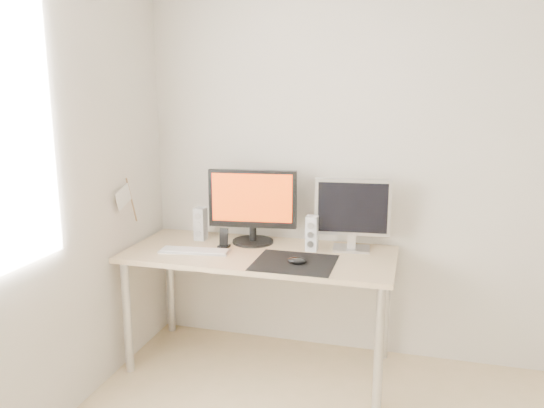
{
  "coord_description": "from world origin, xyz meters",
  "views": [
    {
      "loc": [
        -0.06,
        -1.53,
        1.67
      ],
      "look_at": [
        -0.87,
        1.46,
        1.01
      ],
      "focal_mm": 35.0,
      "sensor_mm": 36.0,
      "label": 1
    }
  ],
  "objects_px": {
    "second_monitor": "(353,211)",
    "speaker_right": "(312,233)",
    "keyboard": "(195,251)",
    "phone_dock": "(224,242)",
    "main_monitor": "(253,204)",
    "mouse": "(297,261)",
    "desk": "(260,264)",
    "speaker_left": "(200,224)"
  },
  "relations": [
    {
      "from": "second_monitor",
      "to": "desk",
      "type": "bearing_deg",
      "value": -160.34
    },
    {
      "from": "speaker_left",
      "to": "keyboard",
      "type": "relative_size",
      "value": 0.49
    },
    {
      "from": "speaker_right",
      "to": "second_monitor",
      "type": "bearing_deg",
      "value": 16.81
    },
    {
      "from": "mouse",
      "to": "phone_dock",
      "type": "distance_m",
      "value": 0.55
    },
    {
      "from": "desk",
      "to": "phone_dock",
      "type": "xyz_separation_m",
      "value": [
        -0.24,
        0.03,
        0.11
      ]
    },
    {
      "from": "desk",
      "to": "main_monitor",
      "type": "height_order",
      "value": "main_monitor"
    },
    {
      "from": "main_monitor",
      "to": "speaker_right",
      "type": "height_order",
      "value": "main_monitor"
    },
    {
      "from": "second_monitor",
      "to": "speaker_right",
      "type": "height_order",
      "value": "second_monitor"
    },
    {
      "from": "desk",
      "to": "speaker_left",
      "type": "relative_size",
      "value": 7.54
    },
    {
      "from": "mouse",
      "to": "phone_dock",
      "type": "relative_size",
      "value": 0.92
    },
    {
      "from": "second_monitor",
      "to": "speaker_right",
      "type": "relative_size",
      "value": 2.13
    },
    {
      "from": "second_monitor",
      "to": "speaker_left",
      "type": "height_order",
      "value": "second_monitor"
    },
    {
      "from": "second_monitor",
      "to": "mouse",
      "type": "bearing_deg",
      "value": -125.28
    },
    {
      "from": "speaker_right",
      "to": "main_monitor",
      "type": "bearing_deg",
      "value": 172.39
    },
    {
      "from": "main_monitor",
      "to": "speaker_right",
      "type": "xyz_separation_m",
      "value": [
        0.39,
        -0.05,
        -0.15
      ]
    },
    {
      "from": "mouse",
      "to": "keyboard",
      "type": "height_order",
      "value": "mouse"
    },
    {
      "from": "main_monitor",
      "to": "second_monitor",
      "type": "distance_m",
      "value": 0.62
    },
    {
      "from": "desk",
      "to": "speaker_right",
      "type": "xyz_separation_m",
      "value": [
        0.29,
        0.12,
        0.18
      ]
    },
    {
      "from": "speaker_right",
      "to": "phone_dock",
      "type": "distance_m",
      "value": 0.54
    },
    {
      "from": "desk",
      "to": "keyboard",
      "type": "relative_size",
      "value": 3.72
    },
    {
      "from": "keyboard",
      "to": "second_monitor",
      "type": "bearing_deg",
      "value": 17.96
    },
    {
      "from": "desk",
      "to": "phone_dock",
      "type": "relative_size",
      "value": 13.2
    },
    {
      "from": "second_monitor",
      "to": "phone_dock",
      "type": "relative_size",
      "value": 3.73
    },
    {
      "from": "second_monitor",
      "to": "speaker_left",
      "type": "bearing_deg",
      "value": -178.17
    },
    {
      "from": "desk",
      "to": "speaker_left",
      "type": "bearing_deg",
      "value": 160.52
    },
    {
      "from": "mouse",
      "to": "phone_dock",
      "type": "height_order",
      "value": "phone_dock"
    },
    {
      "from": "main_monitor",
      "to": "speaker_right",
      "type": "distance_m",
      "value": 0.42
    },
    {
      "from": "speaker_right",
      "to": "phone_dock",
      "type": "xyz_separation_m",
      "value": [
        -0.53,
        -0.08,
        -0.07
      ]
    },
    {
      "from": "phone_dock",
      "to": "main_monitor",
      "type": "bearing_deg",
      "value": 43.42
    },
    {
      "from": "mouse",
      "to": "main_monitor",
      "type": "height_order",
      "value": "main_monitor"
    },
    {
      "from": "main_monitor",
      "to": "speaker_left",
      "type": "relative_size",
      "value": 2.6
    },
    {
      "from": "mouse",
      "to": "speaker_left",
      "type": "distance_m",
      "value": 0.79
    },
    {
      "from": "phone_dock",
      "to": "second_monitor",
      "type": "bearing_deg",
      "value": 11.4
    },
    {
      "from": "keyboard",
      "to": "phone_dock",
      "type": "relative_size",
      "value": 3.55
    },
    {
      "from": "second_monitor",
      "to": "keyboard",
      "type": "height_order",
      "value": "second_monitor"
    },
    {
      "from": "desk",
      "to": "speaker_left",
      "type": "distance_m",
      "value": 0.5
    },
    {
      "from": "mouse",
      "to": "speaker_left",
      "type": "relative_size",
      "value": 0.52
    },
    {
      "from": "keyboard",
      "to": "phone_dock",
      "type": "height_order",
      "value": "phone_dock"
    },
    {
      "from": "second_monitor",
      "to": "phone_dock",
      "type": "distance_m",
      "value": 0.8
    },
    {
      "from": "desk",
      "to": "second_monitor",
      "type": "distance_m",
      "value": 0.64
    },
    {
      "from": "second_monitor",
      "to": "keyboard",
      "type": "relative_size",
      "value": 1.05
    },
    {
      "from": "second_monitor",
      "to": "phone_dock",
      "type": "bearing_deg",
      "value": -168.6
    }
  ]
}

